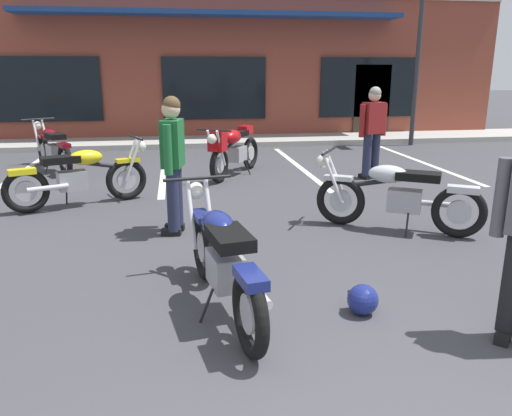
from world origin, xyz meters
name	(u,v)px	position (x,y,z in m)	size (l,w,h in m)	color
ground_plane	(277,244)	(0.00, 3.95, 0.00)	(80.00, 80.00, 0.00)	#3D3D42
sidewalk_kerb	(218,141)	(0.00, 12.25, 0.07)	(22.00, 1.80, 0.14)	#A8A59E
brick_storefront_building	(207,65)	(0.00, 15.98, 2.09)	(16.94, 6.91, 4.18)	brown
painted_stall_lines	(232,168)	(0.00, 8.65, 0.00)	(8.50, 4.80, 0.01)	silver
motorcycle_foreground_classic	(222,258)	(-0.78, 2.40, 0.46)	(0.78, 2.10, 0.98)	black
motorcycle_red_sportbike	(233,149)	(-0.07, 7.84, 0.53)	(1.34, 1.87, 0.98)	black
motorcycle_black_cruiser	(79,175)	(-2.55, 6.07, 0.46)	(1.99, 1.11, 0.98)	black
motorcycle_silver_naked	(53,148)	(-3.56, 8.98, 0.46)	(1.26, 1.92, 0.98)	black
motorcycle_blue_standard	(396,195)	(1.56, 4.22, 0.46)	(1.87, 1.34, 0.98)	black
person_by_back_row	(173,157)	(-1.17, 4.55, 0.95)	(0.34, 0.61, 1.68)	black
person_near_building	(373,127)	(2.42, 7.24, 0.95)	(0.60, 0.36, 1.68)	black
helmet_on_pavement	(363,300)	(0.35, 2.13, 0.13)	(0.26, 0.26, 0.26)	navy
parking_lot_lamp_post	(423,21)	(5.11, 11.04, 3.13)	(0.24, 0.76, 4.81)	#2D2D33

